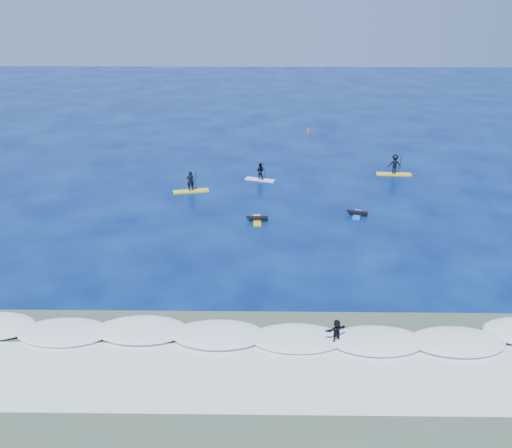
{
  "coord_description": "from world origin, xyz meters",
  "views": [
    {
      "loc": [
        -0.76,
        -34.21,
        17.2
      ],
      "look_at": [
        -1.26,
        3.04,
        0.6
      ],
      "focal_mm": 40.0,
      "sensor_mm": 36.0,
      "label": 1
    }
  ],
  "objects_px": {
    "sup_paddler_right": "(395,166)",
    "prone_paddler_near": "(257,219)",
    "sup_paddler_left": "(191,184)",
    "prone_paddler_far": "(357,214)",
    "sup_paddler_center": "(260,173)",
    "marker_buoy": "(308,131)",
    "wave_surfer": "(336,333)"
  },
  "relations": [
    {
      "from": "sup_paddler_right",
      "to": "prone_paddler_far",
      "type": "bearing_deg",
      "value": -112.77
    },
    {
      "from": "prone_paddler_near",
      "to": "marker_buoy",
      "type": "height_order",
      "value": "marker_buoy"
    },
    {
      "from": "prone_paddler_near",
      "to": "wave_surfer",
      "type": "distance_m",
      "value": 16.04
    },
    {
      "from": "sup_paddler_left",
      "to": "marker_buoy",
      "type": "height_order",
      "value": "sup_paddler_left"
    },
    {
      "from": "prone_paddler_far",
      "to": "wave_surfer",
      "type": "relative_size",
      "value": 1.11
    },
    {
      "from": "marker_buoy",
      "to": "sup_paddler_left",
      "type": "bearing_deg",
      "value": -120.98
    },
    {
      "from": "prone_paddler_near",
      "to": "sup_paddler_right",
      "type": "bearing_deg",
      "value": -51.5
    },
    {
      "from": "prone_paddler_far",
      "to": "marker_buoy",
      "type": "relative_size",
      "value": 2.78
    },
    {
      "from": "sup_paddler_left",
      "to": "prone_paddler_near",
      "type": "relative_size",
      "value": 1.5
    },
    {
      "from": "wave_surfer",
      "to": "marker_buoy",
      "type": "bearing_deg",
      "value": 64.35
    },
    {
      "from": "sup_paddler_left",
      "to": "sup_paddler_right",
      "type": "distance_m",
      "value": 18.76
    },
    {
      "from": "prone_paddler_far",
      "to": "prone_paddler_near",
      "type": "bearing_deg",
      "value": 112.17
    },
    {
      "from": "prone_paddler_near",
      "to": "marker_buoy",
      "type": "relative_size",
      "value": 2.75
    },
    {
      "from": "sup_paddler_right",
      "to": "marker_buoy",
      "type": "distance_m",
      "value": 15.72
    },
    {
      "from": "sup_paddler_left",
      "to": "wave_surfer",
      "type": "bearing_deg",
      "value": -77.48
    },
    {
      "from": "sup_paddler_left",
      "to": "prone_paddler_near",
      "type": "distance_m",
      "value": 8.38
    },
    {
      "from": "sup_paddler_center",
      "to": "sup_paddler_right",
      "type": "bearing_deg",
      "value": 25.33
    },
    {
      "from": "sup_paddler_center",
      "to": "sup_paddler_left",
      "type": "bearing_deg",
      "value": -135.66
    },
    {
      "from": "sup_paddler_left",
      "to": "prone_paddler_near",
      "type": "height_order",
      "value": "sup_paddler_left"
    },
    {
      "from": "sup_paddler_left",
      "to": "wave_surfer",
      "type": "xyz_separation_m",
      "value": [
        9.82,
        -21.61,
        0.11
      ]
    },
    {
      "from": "sup_paddler_right",
      "to": "prone_paddler_far",
      "type": "distance_m",
      "value": 10.78
    },
    {
      "from": "prone_paddler_far",
      "to": "sup_paddler_right",
      "type": "bearing_deg",
      "value": -12.88
    },
    {
      "from": "prone_paddler_far",
      "to": "wave_surfer",
      "type": "height_order",
      "value": "wave_surfer"
    },
    {
      "from": "prone_paddler_far",
      "to": "marker_buoy",
      "type": "distance_m",
      "value": 23.84
    },
    {
      "from": "sup_paddler_center",
      "to": "prone_paddler_near",
      "type": "distance_m",
      "value": 9.11
    },
    {
      "from": "sup_paddler_left",
      "to": "prone_paddler_far",
      "type": "bearing_deg",
      "value": -32.25
    },
    {
      "from": "prone_paddler_far",
      "to": "sup_paddler_left",
      "type": "bearing_deg",
      "value": 83.24
    },
    {
      "from": "prone_paddler_near",
      "to": "prone_paddler_far",
      "type": "height_order",
      "value": "prone_paddler_near"
    },
    {
      "from": "sup_paddler_right",
      "to": "prone_paddler_near",
      "type": "xyz_separation_m",
      "value": [
        -12.46,
        -10.79,
        -0.72
      ]
    },
    {
      "from": "sup_paddler_right",
      "to": "prone_paddler_near",
      "type": "bearing_deg",
      "value": -135.44
    },
    {
      "from": "sup_paddler_center",
      "to": "prone_paddler_far",
      "type": "height_order",
      "value": "sup_paddler_center"
    },
    {
      "from": "sup_paddler_right",
      "to": "prone_paddler_near",
      "type": "relative_size",
      "value": 1.56
    }
  ]
}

